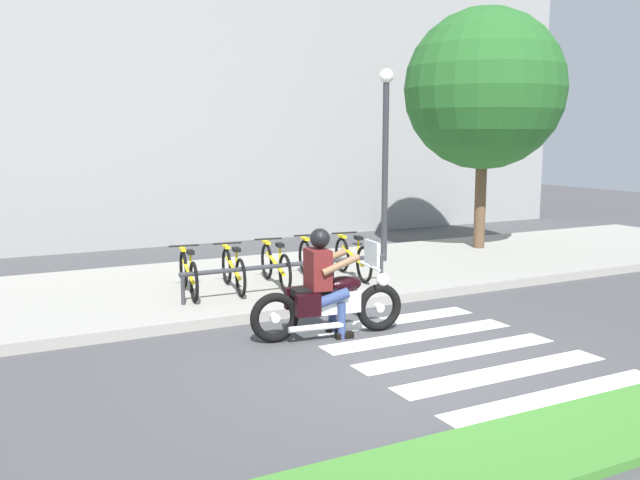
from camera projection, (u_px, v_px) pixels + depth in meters
ground_plane at (393, 364)px, 7.83m from camera, size 48.00×48.00×0.00m
grass_median at (552, 444)px, 5.71m from camera, size 24.00×1.10×0.08m
sidewalk at (248, 283)px, 11.84m from camera, size 24.00×4.40×0.15m
crosswalk_stripe_0 at (558, 397)px, 6.85m from camera, size 2.80×0.40×0.01m
crosswalk_stripe_1 at (503, 373)px, 7.56m from camera, size 2.80×0.40×0.01m
crosswalk_stripe_2 at (458, 352)px, 8.26m from camera, size 2.80×0.40×0.01m
crosswalk_stripe_3 at (419, 336)px, 8.96m from camera, size 2.80×0.40×0.01m
crosswalk_stripe_4 at (386, 321)px, 9.66m from camera, size 2.80×0.40×0.01m
motorcycle at (329, 302)px, 8.87m from camera, size 2.13×0.71×1.24m
rider at (324, 275)px, 8.79m from camera, size 0.67×0.58×1.45m
bicycle_0 at (188, 274)px, 10.57m from camera, size 0.48×1.62×0.75m
bicycle_1 at (233, 270)px, 10.90m from camera, size 0.48×1.61×0.73m
bicycle_2 at (275, 265)px, 11.24m from camera, size 0.48×1.70×0.75m
bicycle_3 at (315, 261)px, 11.57m from camera, size 0.48×1.71×0.77m
bicycle_4 at (353, 258)px, 11.91m from camera, size 0.48×1.64×0.77m
bike_rack at (289, 267)px, 10.74m from camera, size 3.56×0.07×0.49m
street_lamp at (385, 148)px, 13.23m from camera, size 0.28×0.28×3.90m
tree_near_rack at (484, 90)px, 14.66m from camera, size 3.47×3.47×5.36m
building_backdrop at (159, 84)px, 16.28m from camera, size 24.00×1.20×7.73m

